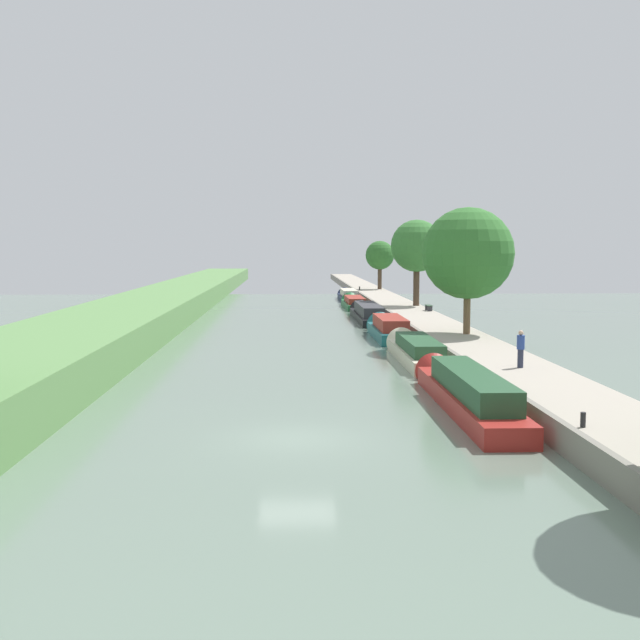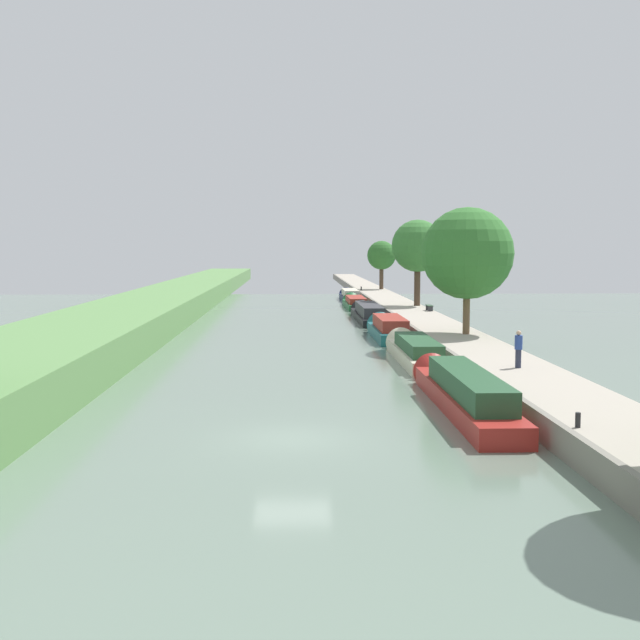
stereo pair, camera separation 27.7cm
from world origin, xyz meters
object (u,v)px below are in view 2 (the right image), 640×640
at_px(park_bench, 429,307).
at_px(narrowboat_navy, 349,296).
at_px(person_walking, 518,348).
at_px(narrowboat_cream, 414,350).
at_px(narrowboat_teal, 388,329).
at_px(narrowboat_green, 355,303).
at_px(mooring_bollard_near, 578,420).
at_px(narrowboat_red, 462,391).
at_px(mooring_bollard_far, 361,288).
at_px(narrowboat_black, 368,313).

bearing_deg(park_bench, narrowboat_navy, 99.68).
xyz_separation_m(narrowboat_navy, person_walking, (3.25, -59.23, 1.28)).
bearing_deg(narrowboat_cream, park_bench, 78.29).
bearing_deg(narrowboat_cream, narrowboat_teal, 90.63).
height_order(narrowboat_green, narrowboat_navy, narrowboat_navy).
distance_m(mooring_bollard_near, park_bench, 43.35).
height_order(narrowboat_cream, park_bench, park_bench).
relative_size(narrowboat_green, narrowboat_navy, 1.04).
bearing_deg(narrowboat_teal, narrowboat_red, -90.00).
bearing_deg(park_bench, mooring_bollard_far, 95.37).
distance_m(narrowboat_green, park_bench, 16.97).
relative_size(narrowboat_black, narrowboat_green, 1.28).
xyz_separation_m(narrowboat_teal, narrowboat_navy, (0.14, 39.23, -0.10)).
distance_m(narrowboat_black, narrowboat_navy, 25.94).
bearing_deg(narrowboat_green, narrowboat_red, -89.85).
height_order(narrowboat_cream, narrowboat_black, narrowboat_black).
xyz_separation_m(narrowboat_black, park_bench, (5.00, -1.70, 0.68)).
height_order(narrowboat_teal, park_bench, narrowboat_teal).
height_order(narrowboat_green, mooring_bollard_near, mooring_bollard_near).
bearing_deg(narrowboat_red, narrowboat_navy, 89.88).
relative_size(narrowboat_red, narrowboat_cream, 1.19).
bearing_deg(narrowboat_green, mooring_bollard_near, -88.07).
bearing_deg(narrowboat_cream, narrowboat_red, -90.54).
distance_m(narrowboat_red, narrowboat_teal, 24.27).
bearing_deg(narrowboat_green, narrowboat_navy, 88.65).
height_order(mooring_bollard_near, mooring_bollard_far, same).
bearing_deg(narrowboat_teal, narrowboat_cream, -89.37).
relative_size(mooring_bollard_far, park_bench, 0.30).
bearing_deg(narrowboat_red, park_bench, 82.29).
bearing_deg(narrowboat_black, narrowboat_navy, 89.37).
xyz_separation_m(narrowboat_red, narrowboat_green, (-0.13, 52.06, -0.20)).
bearing_deg(mooring_bollard_near, narrowboat_black, 92.57).
relative_size(narrowboat_black, narrowboat_navy, 1.33).
relative_size(person_walking, park_bench, 1.11).
relative_size(narrowboat_red, person_walking, 8.19).
distance_m(narrowboat_green, person_walking, 47.94).
bearing_deg(narrowboat_red, mooring_bollard_far, 88.42).
bearing_deg(person_walking, narrowboat_green, 94.21).
bearing_deg(narrowboat_teal, narrowboat_green, 90.28).
xyz_separation_m(narrowboat_navy, park_bench, (4.72, -27.64, 0.75)).
relative_size(narrowboat_teal, narrowboat_black, 0.73).
height_order(narrowboat_cream, mooring_bollard_near, narrowboat_cream).
height_order(narrowboat_teal, narrowboat_navy, narrowboat_teal).
bearing_deg(narrowboat_navy, narrowboat_cream, -90.01).
relative_size(person_walking, mooring_bollard_far, 3.69).
height_order(narrowboat_black, narrowboat_navy, narrowboat_black).
relative_size(narrowboat_green, park_bench, 7.39).
xyz_separation_m(narrowboat_cream, narrowboat_black, (-0.27, 24.51, 0.02)).
relative_size(narrowboat_red, narrowboat_black, 0.96).
bearing_deg(narrowboat_cream, mooring_bollard_near, -85.12).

